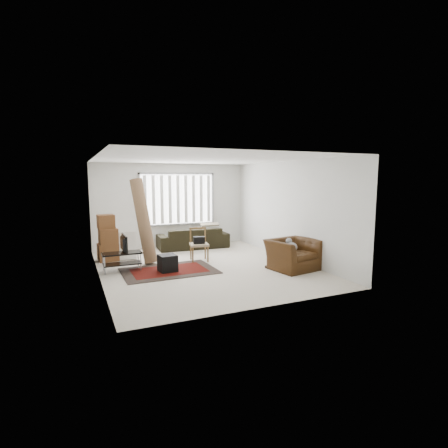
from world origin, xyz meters
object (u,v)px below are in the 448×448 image
at_px(tv_stand, 122,258).
at_px(sofa, 193,235).
at_px(armchair, 293,252).
at_px(side_chair, 199,243).
at_px(moving_boxes, 108,239).

xyz_separation_m(tv_stand, sofa, (2.49, 1.99, 0.10)).
xyz_separation_m(tv_stand, armchair, (3.90, -1.51, 0.09)).
height_order(tv_stand, armchair, armchair).
height_order(side_chair, armchair, side_chair).
xyz_separation_m(moving_boxes, sofa, (2.68, 0.71, -0.16)).
bearing_deg(tv_stand, sofa, 38.69).
xyz_separation_m(moving_boxes, side_chair, (2.27, -1.02, -0.09)).
xyz_separation_m(side_chair, armchair, (1.83, -1.77, -0.07)).
height_order(tv_stand, side_chair, side_chair).
distance_m(side_chair, armchair, 2.55).
bearing_deg(armchair, side_chair, 126.38).
bearing_deg(moving_boxes, armchair, -34.23).
height_order(sofa, armchair, sofa).
bearing_deg(tv_stand, side_chair, 7.23).
xyz_separation_m(moving_boxes, armchair, (4.09, -2.79, -0.16)).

